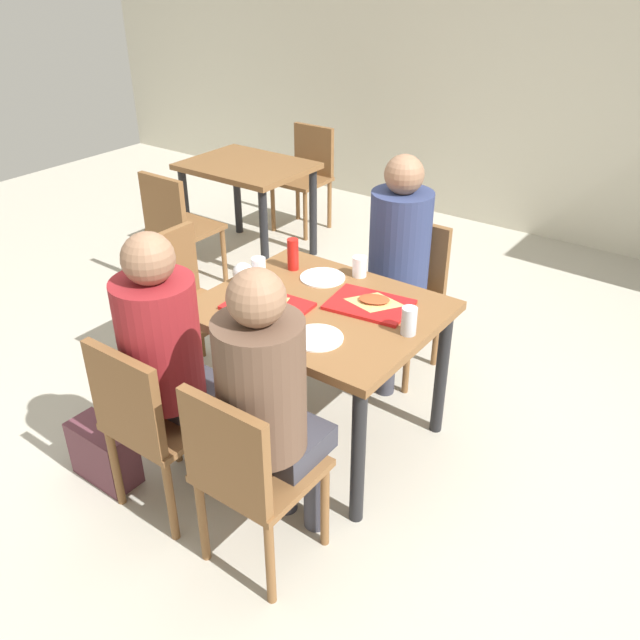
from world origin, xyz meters
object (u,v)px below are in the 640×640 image
chair_near_right (246,470)px  paper_plate_center (323,278)px  pizza_slice_b (374,300)px  foil_bundle (243,273)px  main_table (320,325)px  plastic_cup_a (360,267)px  background_chair_near (177,224)px  tray_red_far (369,305)px  pizza_slice_a (266,302)px  soda_can (409,321)px  tray_red_near (268,306)px  plastic_cup_b (273,332)px  background_table (248,180)px  person_far_side (396,254)px  chair_far_side (406,286)px  plastic_cup_c (259,268)px  background_chair_far (307,170)px  person_in_red (168,351)px  chair_near_left (149,418)px  person_in_brown_jacket (268,396)px  handbag (104,453)px  paper_plate_near_edge (317,338)px  condiment_bottle (293,254)px  chair_left_end (184,297)px

chair_near_right → paper_plate_center: 1.15m
pizza_slice_b → foil_bundle: 0.66m
pizza_slice_b → main_table: bearing=-142.5°
plastic_cup_a → background_chair_near: (-1.70, 0.36, -0.29)m
tray_red_far → plastic_cup_a: size_ratio=3.60×
tray_red_far → pizza_slice_a: bearing=-142.9°
main_table → soda_can: (0.44, 0.02, 0.16)m
chair_near_right → pizza_slice_b: (-0.07, 0.96, 0.26)m
tray_red_near → plastic_cup_b: 0.30m
paper_plate_center → background_table: (-1.57, 1.22, -0.13)m
person_far_side → plastic_cup_b: 1.04m
chair_near_right → chair_far_side: 1.64m
chair_near_right → person_far_side: size_ratio=0.67×
plastic_cup_c → background_chair_far: bearing=121.6°
pizza_slice_a → chair_far_side: bearing=79.0°
chair_far_side → tray_red_far: chair_far_side is taller
person_in_red → pizza_slice_b: 0.94m
chair_near_left → plastic_cup_a: size_ratio=8.43×
tray_red_far → person_in_red: bearing=-118.8°
soda_can → background_table: size_ratio=0.14×
paper_plate_center → soda_can: size_ratio=1.80×
person_in_brown_jacket → plastic_cup_c: (-0.67, 0.74, 0.04)m
plastic_cup_a → background_chair_near: size_ratio=0.12×
chair_far_side → pizza_slice_a: chair_far_side is taller
plastic_cup_b → tray_red_far: bearing=72.5°
person_in_red → person_far_side: bearing=79.1°
pizza_slice_b → handbag: (-0.80, -0.98, -0.61)m
paper_plate_near_edge → handbag: (-0.76, -0.59, -0.59)m
person_in_red → pizza_slice_b: (0.45, 0.82, 0.01)m
person_in_brown_jacket → paper_plate_center: person_in_brown_jacket is taller
chair_far_side → background_chair_far: bearing=141.3°
tray_red_far → background_chair_near: 2.01m
soda_can → background_chair_far: (-2.16, 2.17, -0.30)m
plastic_cup_c → foil_bundle: (-0.03, -0.09, 0.00)m
condiment_bottle → paper_plate_near_edge: bearing=-43.7°
tray_red_far → pizza_slice_b: pizza_slice_b is taller
foil_bundle → pizza_slice_b: bearing=15.0°
person_far_side → paper_plate_center: (-0.16, -0.44, -0.01)m
chair_left_end → person_far_side: bearing=36.7°
chair_near_right → person_in_red: size_ratio=0.67×
pizza_slice_a → background_chair_near: bearing=150.4°
plastic_cup_b → plastic_cup_c: (-0.44, 0.43, 0.00)m
person_in_brown_jacket → handbag: person_in_brown_jacket is taller
background_table → background_chair_far: size_ratio=1.07×
plastic_cup_b → main_table: bearing=94.1°
paper_plate_center → plastic_cup_a: plastic_cup_a is taller
background_chair_far → background_table: bearing=-90.0°
main_table → chair_near_left: chair_near_left is taller
plastic_cup_b → plastic_cup_c: bearing=135.8°
plastic_cup_a → chair_left_end: bearing=-157.5°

